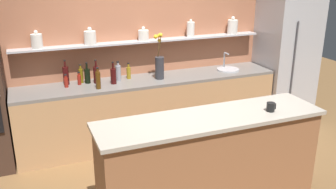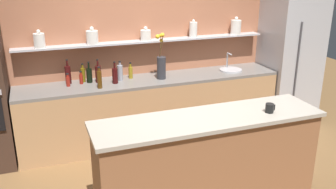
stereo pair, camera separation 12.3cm
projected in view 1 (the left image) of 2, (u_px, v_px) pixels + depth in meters
ground_plane at (189, 181)px, 4.42m from camera, size 12.00×12.00×0.00m
back_wall_unit at (144, 46)px, 5.39m from camera, size 5.20×0.28×2.60m
back_counter_unit at (151, 110)px, 5.34m from camera, size 3.67×0.62×0.92m
island_counter at (209, 162)px, 3.83m from camera, size 2.32×0.61×1.02m
refrigerator at (285, 59)px, 5.90m from camera, size 0.79×0.73×2.01m
flower_vase at (159, 64)px, 5.13m from camera, size 0.13×0.15×0.63m
sink_fixture at (228, 69)px, 5.62m from camera, size 0.33×0.33×0.25m
bottle_wine_0 at (113, 76)px, 4.94m from camera, size 0.08×0.08×0.30m
bottle_oil_1 at (81, 75)px, 4.99m from camera, size 0.06×0.06×0.25m
bottle_wine_2 at (96, 74)px, 4.97m from camera, size 0.08×0.08×0.32m
bottle_wine_3 at (66, 75)px, 4.91m from camera, size 0.08×0.08×0.33m
bottle_sauce_4 at (79, 79)px, 4.92m from camera, size 0.05×0.05×0.17m
bottle_oil_5 at (129, 72)px, 5.17m from camera, size 0.06×0.06×0.22m
bottle_spirit_6 at (118, 73)px, 5.07m from camera, size 0.07×0.07×0.27m
bottle_wine_7 at (87, 76)px, 4.97m from camera, size 0.08×0.08×0.28m
bottle_spirit_8 at (98, 80)px, 4.74m from camera, size 0.06×0.06×0.28m
bottle_sauce_9 at (66, 82)px, 4.82m from camera, size 0.05×0.05×0.17m
coffee_mug at (271, 107)px, 3.77m from camera, size 0.10×0.08×0.09m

